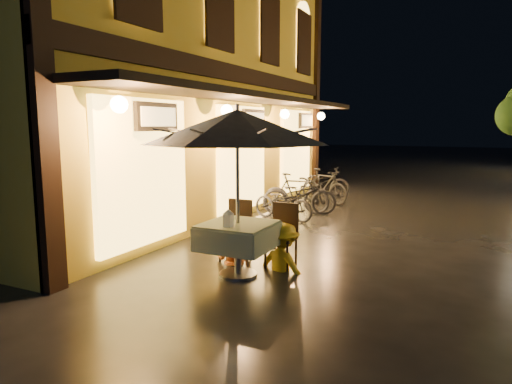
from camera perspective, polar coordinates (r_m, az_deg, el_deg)
The scene contains 14 objects.
ground at distance 6.00m, azimuth 10.26°, elevation -12.98°, with size 90.00×90.00×0.00m, color black.
west_building at distance 11.93m, azimuth -11.92°, elevation 15.61°, with size 5.90×11.40×7.40m.
cafe_table at distance 6.59m, azimuth -2.28°, elevation -5.53°, with size 0.99×0.99×0.78m.
patio_umbrella at distance 6.40m, azimuth -2.36°, elevation 8.17°, with size 2.66×2.66×2.46m.
cafe_chair_left at distance 7.42m, azimuth -2.33°, elevation -4.35°, with size 0.42×0.42×0.97m.
cafe_chair_right at distance 7.09m, azimuth 3.41°, elevation -4.96°, with size 0.42×0.42×0.97m.
table_lantern at distance 6.28m, azimuth -3.48°, elevation -3.14°, with size 0.16×0.16×0.25m.
person_orange at distance 7.26m, azimuth -2.78°, elevation -3.45°, with size 0.67×0.52×1.37m, color #CF652A.
person_yellow at distance 6.87m, azimuth 3.41°, elevation -4.03°, with size 0.90×0.52×1.39m, color yellow.
bicycle_0 at distance 10.49m, azimuth 3.41°, elevation -1.32°, with size 0.54×1.56×0.82m, color black.
bicycle_1 at distance 11.29m, azimuth 5.04°, elevation -0.19°, with size 0.47×1.66×1.00m, color #212128.
bicycle_2 at distance 11.18m, azimuth 5.43°, elevation -0.42°, with size 0.62×1.79×0.94m, color black.
bicycle_3 at distance 12.83m, azimuth 8.49°, elevation 0.71°, with size 0.46×1.61×0.97m, color black.
bicycle_4 at distance 13.96m, azimuth 8.10°, elevation 1.22°, with size 0.61×1.74×0.91m, color black.
Camera 1 is at (1.45, -5.40, 2.17)m, focal length 32.00 mm.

